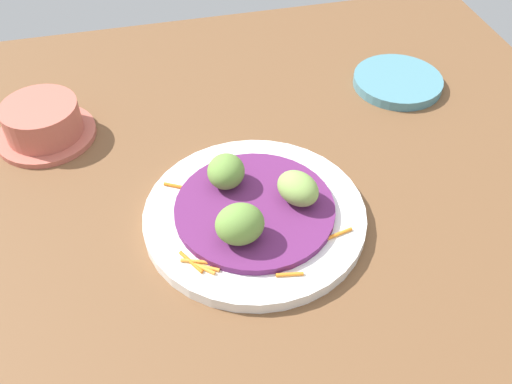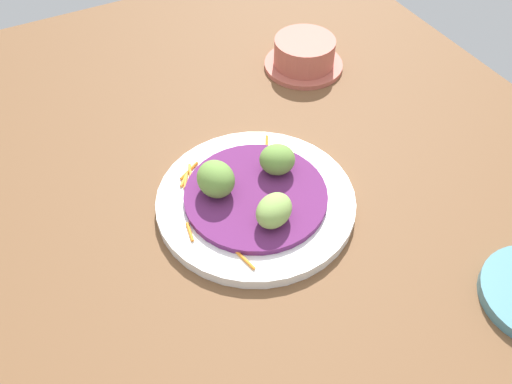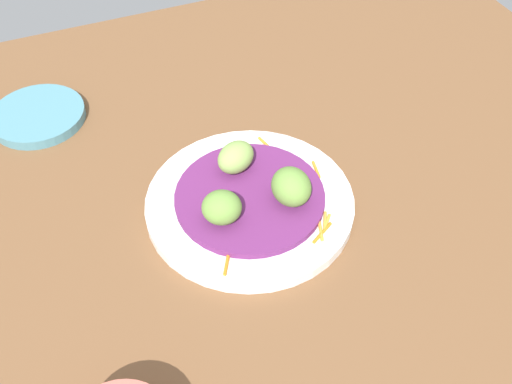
{
  "view_description": "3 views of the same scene",
  "coord_description": "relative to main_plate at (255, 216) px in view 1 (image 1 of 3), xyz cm",
  "views": [
    {
      "loc": [
        -5.86,
        -38.38,
        51.68
      ],
      "look_at": [
        5.04,
        6.22,
        6.1
      ],
      "focal_mm": 40.36,
      "sensor_mm": 36.0,
      "label": 1
    },
    {
      "loc": [
        46.63,
        -16.31,
        56.06
      ],
      "look_at": [
        4.9,
        5.7,
        4.73
      ],
      "focal_mm": 38.63,
      "sensor_mm": 36.0,
      "label": 2
    },
    {
      "loc": [
        -41.42,
        24.02,
        57.59
      ],
      "look_at": [
        3.03,
        5.62,
        6.45
      ],
      "focal_mm": 41.99,
      "sensor_mm": 36.0,
      "label": 3
    }
  ],
  "objects": [
    {
      "name": "table_surface",
      "position": [
        -4.76,
        -5.74,
        -1.75
      ],
      "size": [
        110.0,
        110.0,
        2.0
      ],
      "primitive_type": "cube",
      "color": "brown",
      "rests_on": "ground"
    },
    {
      "name": "carrot_garnish",
      "position": [
        -3.83,
        -4.91,
        0.95
      ],
      "size": [
        19.52,
        17.22,
        0.4
      ],
      "color": "orange",
      "rests_on": "main_plate"
    },
    {
      "name": "guac_scoop_center",
      "position": [
        -2.64,
        -4.24,
        3.83
      ],
      "size": [
        5.51,
        4.86,
        4.45
      ],
      "primitive_type": "ellipsoid",
      "rotation": [
        0.0,
        0.0,
        3.19
      ],
      "color": "olive",
      "rests_on": "cabbage_bed"
    },
    {
      "name": "terracotta_bowl",
      "position": [
        -23.75,
        21.6,
        1.62
      ],
      "size": [
        13.15,
        13.15,
        5.18
      ],
      "color": "#B75B4C",
      "rests_on": "table_surface"
    },
    {
      "name": "side_plate_small",
      "position": [
        27.35,
        21.64,
        -0.04
      ],
      "size": [
        13.22,
        13.22,
        1.42
      ],
      "primitive_type": "cylinder",
      "color": "teal",
      "rests_on": "table_surface"
    },
    {
      "name": "main_plate",
      "position": [
        0.0,
        0.0,
        0.0
      ],
      "size": [
        25.72,
        25.72,
        1.5
      ],
      "primitive_type": "cylinder",
      "color": "white",
      "rests_on": "table_surface"
    },
    {
      "name": "guac_scoop_left",
      "position": [
        -2.35,
        4.41,
        3.57
      ],
      "size": [
        5.77,
        5.94,
        3.91
      ],
      "primitive_type": "ellipsoid",
      "rotation": [
        0.0,
        0.0,
        4.34
      ],
      "color": "olive",
      "rests_on": "cabbage_bed"
    },
    {
      "name": "guac_scoop_right",
      "position": [
        5.0,
        -0.16,
        3.44
      ],
      "size": [
        6.1,
        6.54,
        3.66
      ],
      "primitive_type": "ellipsoid",
      "rotation": [
        0.0,
        0.0,
        3.67
      ],
      "color": "#84A851",
      "rests_on": "cabbage_bed"
    },
    {
      "name": "cabbage_bed",
      "position": [
        0.0,
        0.0,
        1.18
      ],
      "size": [
        18.43,
        18.43,
        0.86
      ],
      "primitive_type": "cylinder",
      "color": "#60235B",
      "rests_on": "main_plate"
    }
  ]
}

